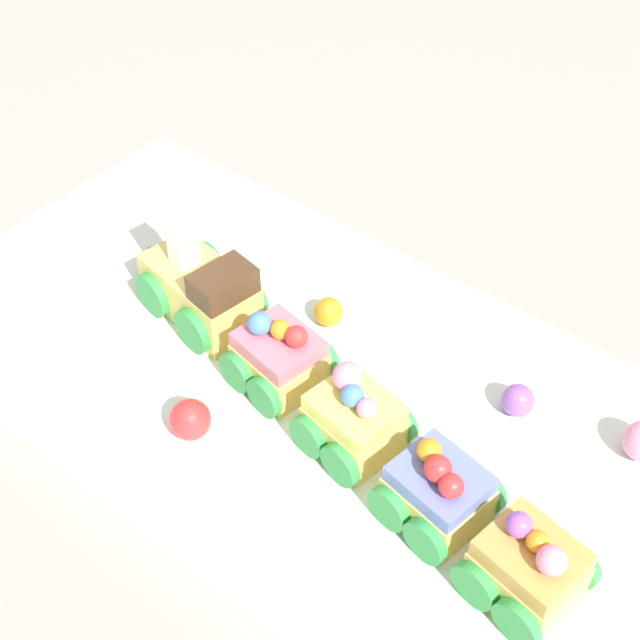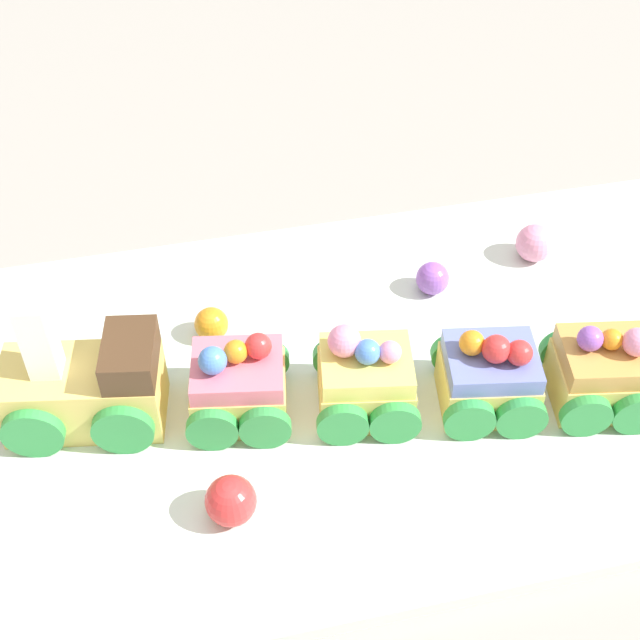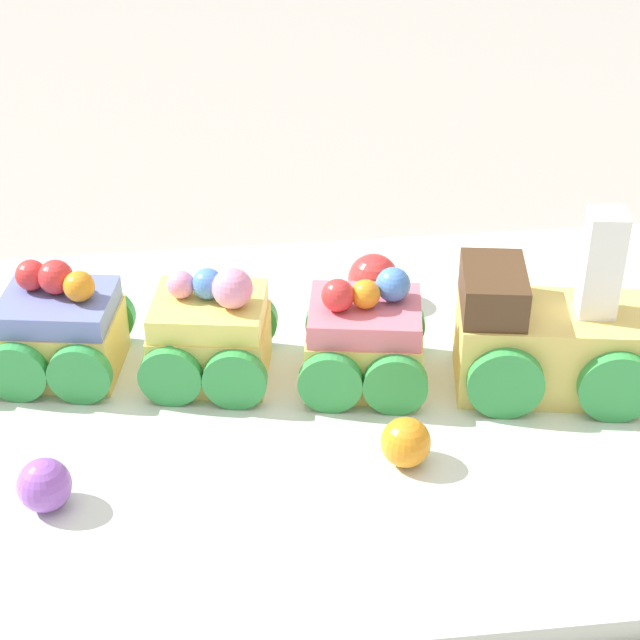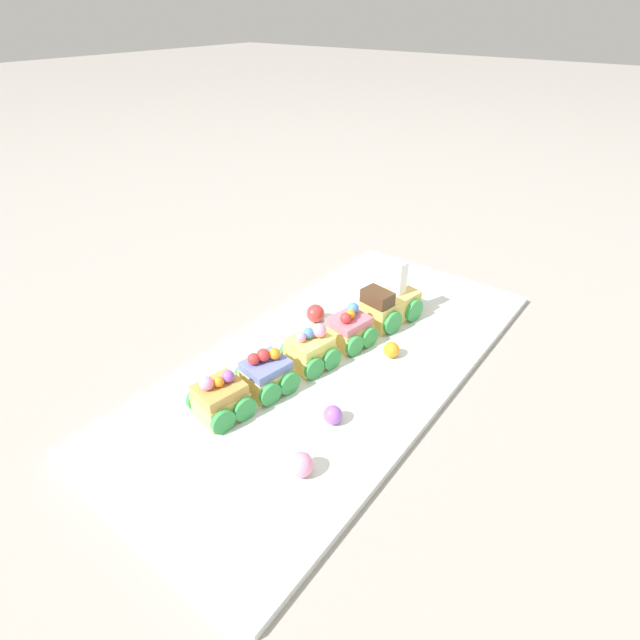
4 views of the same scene
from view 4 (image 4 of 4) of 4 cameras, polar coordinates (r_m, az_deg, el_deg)
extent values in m
plane|color=gray|center=(0.78, 1.89, -5.19)|extent=(10.00, 10.00, 0.00)
cube|color=silver|center=(0.78, 1.90, -4.84)|extent=(0.74, 0.35, 0.01)
cube|color=#EACC66|center=(0.86, 8.02, 1.37)|extent=(0.11, 0.07, 0.05)
cube|color=#4C331E|center=(0.82, 6.62, 2.58)|extent=(0.04, 0.05, 0.02)
cone|color=#4C331E|center=(0.91, 10.63, 2.80)|extent=(0.04, 0.05, 0.05)
cube|color=white|center=(0.86, 8.97, 3.67)|extent=(0.02, 0.02, 0.02)
cube|color=white|center=(0.85, 9.08, 4.79)|extent=(0.02, 0.02, 0.02)
cube|color=white|center=(0.84, 9.19, 5.94)|extent=(0.02, 0.02, 0.02)
cylinder|color=green|center=(0.87, 10.71, 1.08)|extent=(0.04, 0.01, 0.04)
cylinder|color=green|center=(0.90, 7.73, 2.55)|extent=(0.04, 0.01, 0.04)
cylinder|color=green|center=(0.83, 8.31, -0.31)|extent=(0.04, 0.01, 0.04)
cylinder|color=green|center=(0.86, 5.28, 1.28)|extent=(0.04, 0.01, 0.04)
cube|color=#EACC66|center=(0.80, 3.29, -1.59)|extent=(0.07, 0.06, 0.03)
cube|color=#E57084|center=(0.79, 3.35, -0.17)|extent=(0.07, 0.06, 0.01)
sphere|color=red|center=(0.77, 2.95, 0.22)|extent=(0.02, 0.02, 0.02)
sphere|color=orange|center=(0.78, 3.50, 0.66)|extent=(0.02, 0.02, 0.02)
sphere|color=#4C84E0|center=(0.79, 3.80, 1.36)|extent=(0.02, 0.02, 0.02)
cylinder|color=green|center=(0.80, 5.68, -2.00)|extent=(0.03, 0.01, 0.03)
cylinder|color=green|center=(0.83, 2.63, -0.28)|extent=(0.03, 0.01, 0.03)
cylinder|color=green|center=(0.77, 4.00, -2.97)|extent=(0.03, 0.01, 0.03)
cylinder|color=green|center=(0.81, 0.94, -1.17)|extent=(0.03, 0.01, 0.03)
cube|color=#EACC66|center=(0.75, -1.17, -4.03)|extent=(0.07, 0.06, 0.03)
cube|color=#EFE066|center=(0.74, -1.19, -2.57)|extent=(0.07, 0.06, 0.01)
sphere|color=pink|center=(0.73, -2.17, -2.00)|extent=(0.02, 0.02, 0.02)
sphere|color=#4C84E0|center=(0.73, -1.33, -1.51)|extent=(0.02, 0.02, 0.02)
sphere|color=pink|center=(0.73, -0.08, -1.19)|extent=(0.03, 0.03, 0.02)
cylinder|color=green|center=(0.75, 1.34, -4.50)|extent=(0.03, 0.01, 0.03)
cylinder|color=green|center=(0.78, -1.71, -2.56)|extent=(0.03, 0.01, 0.03)
cylinder|color=green|center=(0.73, -0.58, -5.60)|extent=(0.03, 0.01, 0.03)
cylinder|color=green|center=(0.76, -3.61, -3.55)|extent=(0.03, 0.01, 0.03)
cube|color=#EACC66|center=(0.71, -6.11, -6.69)|extent=(0.07, 0.06, 0.03)
cube|color=#6B7AC6|center=(0.70, -6.22, -5.21)|extent=(0.07, 0.06, 0.01)
sphere|color=red|center=(0.69, -7.61, -4.44)|extent=(0.02, 0.02, 0.02)
sphere|color=red|center=(0.69, -6.51, -4.01)|extent=(0.02, 0.02, 0.02)
sphere|color=orange|center=(0.70, -5.21, -3.87)|extent=(0.02, 0.02, 0.02)
cylinder|color=green|center=(0.70, -3.51, -7.25)|extent=(0.03, 0.01, 0.03)
cylinder|color=green|center=(0.74, -6.49, -5.04)|extent=(0.03, 0.01, 0.03)
cylinder|color=green|center=(0.69, -5.69, -8.46)|extent=(0.03, 0.01, 0.03)
cylinder|color=green|center=(0.73, -8.61, -6.13)|extent=(0.03, 0.01, 0.03)
cube|color=#EACC66|center=(0.68, -11.23, -9.37)|extent=(0.07, 0.06, 0.03)
cube|color=#CC9347|center=(0.67, -11.45, -7.83)|extent=(0.07, 0.06, 0.01)
sphere|color=pink|center=(0.66, -12.85, -7.07)|extent=(0.02, 0.02, 0.02)
sphere|color=orange|center=(0.66, -11.51, -6.94)|extent=(0.02, 0.02, 0.01)
sphere|color=#9956C6|center=(0.66, -10.48, -6.34)|extent=(0.02, 0.02, 0.02)
cylinder|color=green|center=(0.67, -8.59, -10.03)|extent=(0.03, 0.01, 0.03)
cylinder|color=green|center=(0.71, -11.41, -7.54)|extent=(0.03, 0.01, 0.03)
cylinder|color=green|center=(0.66, -11.02, -11.33)|extent=(0.03, 0.01, 0.03)
cylinder|color=green|center=(0.70, -13.75, -8.70)|extent=(0.03, 0.01, 0.03)
sphere|color=red|center=(0.85, -0.52, 0.76)|extent=(0.03, 0.03, 0.03)
sphere|color=pink|center=(0.60, -2.23, -16.18)|extent=(0.03, 0.03, 0.03)
sphere|color=#9956C6|center=(0.66, 1.48, -10.79)|extent=(0.03, 0.03, 0.03)
sphere|color=orange|center=(0.78, 8.18, -3.39)|extent=(0.02, 0.02, 0.02)
camera|label=1|loc=(0.75, -40.56, 31.06)|focal=50.00mm
camera|label=2|loc=(0.95, -17.49, 31.36)|focal=50.00mm
camera|label=3|loc=(0.51, 48.81, 6.25)|focal=60.00mm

